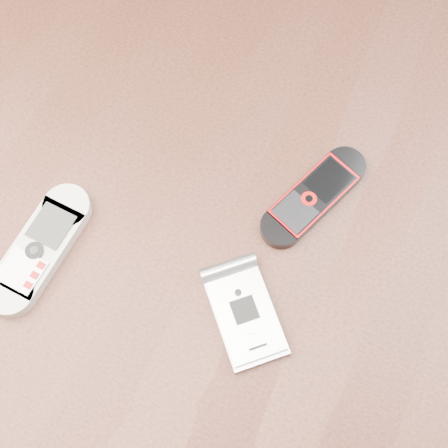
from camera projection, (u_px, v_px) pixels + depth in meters
ground at (222, 358)px, 1.29m from camera, size 4.00×4.00×0.00m
table at (220, 260)px, 0.69m from camera, size 1.20×0.80×0.75m
nokia_white at (40, 249)px, 0.57m from camera, size 0.05×0.14×0.02m
nokia_black_red at (314, 196)px, 0.59m from camera, size 0.08×0.14×0.01m
motorola_razr at (245, 315)px, 0.55m from camera, size 0.11×0.11×0.02m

